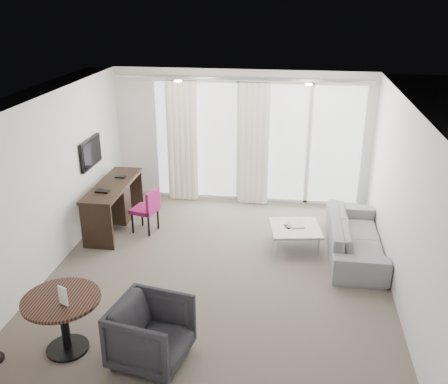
# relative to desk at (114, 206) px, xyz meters

# --- Properties ---
(floor) EXTENTS (5.00, 6.00, 0.00)m
(floor) POSITION_rel_desk_xyz_m (2.07, -1.35, -0.41)
(floor) COLOR #60574C
(floor) RESTS_ON ground
(ceiling) EXTENTS (5.00, 6.00, 0.00)m
(ceiling) POSITION_rel_desk_xyz_m (2.07, -1.35, 2.19)
(ceiling) COLOR white
(ceiling) RESTS_ON ground
(wall_left) EXTENTS (0.00, 6.00, 2.60)m
(wall_left) POSITION_rel_desk_xyz_m (-0.43, -1.35, 0.89)
(wall_left) COLOR silver
(wall_left) RESTS_ON ground
(wall_right) EXTENTS (0.00, 6.00, 2.60)m
(wall_right) POSITION_rel_desk_xyz_m (4.57, -1.35, 0.89)
(wall_right) COLOR silver
(wall_right) RESTS_ON ground
(wall_front) EXTENTS (5.00, 0.00, 2.60)m
(wall_front) POSITION_rel_desk_xyz_m (2.07, -4.35, 0.89)
(wall_front) COLOR silver
(wall_front) RESTS_ON ground
(window_panel) EXTENTS (4.00, 0.02, 2.38)m
(window_panel) POSITION_rel_desk_xyz_m (2.37, 1.63, 0.79)
(window_panel) COLOR white
(window_panel) RESTS_ON ground
(window_frame) EXTENTS (4.10, 0.06, 2.44)m
(window_frame) POSITION_rel_desk_xyz_m (2.37, 1.62, 0.79)
(window_frame) COLOR white
(window_frame) RESTS_ON ground
(curtain_left) EXTENTS (0.60, 0.20, 2.38)m
(curtain_left) POSITION_rel_desk_xyz_m (0.92, 1.47, 0.79)
(curtain_left) COLOR white
(curtain_left) RESTS_ON ground
(curtain_right) EXTENTS (0.60, 0.20, 2.38)m
(curtain_right) POSITION_rel_desk_xyz_m (2.32, 1.47, 0.79)
(curtain_right) COLOR white
(curtain_right) RESTS_ON ground
(curtain_track) EXTENTS (4.80, 0.04, 0.04)m
(curtain_track) POSITION_rel_desk_xyz_m (2.07, 1.47, 2.04)
(curtain_track) COLOR #B2B2B7
(curtain_track) RESTS_ON ceiling
(downlight_a) EXTENTS (0.12, 0.12, 0.02)m
(downlight_a) POSITION_rel_desk_xyz_m (1.17, 0.25, 2.18)
(downlight_a) COLOR #FFE0B2
(downlight_a) RESTS_ON ceiling
(downlight_b) EXTENTS (0.12, 0.12, 0.02)m
(downlight_b) POSITION_rel_desk_xyz_m (3.27, 0.25, 2.18)
(downlight_b) COLOR #FFE0B2
(downlight_b) RESTS_ON ceiling
(desk) EXTENTS (0.55, 1.77, 0.83)m
(desk) POSITION_rel_desk_xyz_m (0.00, 0.00, 0.00)
(desk) COLOR black
(desk) RESTS_ON floor
(tv) EXTENTS (0.05, 0.80, 0.50)m
(tv) POSITION_rel_desk_xyz_m (-0.38, 0.10, 0.94)
(tv) COLOR black
(tv) RESTS_ON wall_left
(desk_chair) EXTENTS (0.52, 0.50, 0.79)m
(desk_chair) POSITION_rel_desk_xyz_m (0.57, -0.07, -0.02)
(desk_chair) COLOR #8D1855
(desk_chair) RESTS_ON floor
(round_table) EXTENTS (1.06, 1.06, 0.71)m
(round_table) POSITION_rel_desk_xyz_m (0.56, -3.25, -0.06)
(round_table) COLOR #311B13
(round_table) RESTS_ON floor
(menu_card) EXTENTS (0.12, 0.07, 0.23)m
(menu_card) POSITION_rel_desk_xyz_m (0.65, -3.36, 0.31)
(menu_card) COLOR white
(menu_card) RESTS_ON round_table
(tub_armchair) EXTENTS (0.95, 0.94, 0.75)m
(tub_armchair) POSITION_rel_desk_xyz_m (1.61, -3.29, -0.04)
(tub_armchair) COLOR #242428
(tub_armchair) RESTS_ON floor
(coffee_table) EXTENTS (0.91, 0.91, 0.36)m
(coffee_table) POSITION_rel_desk_xyz_m (3.19, -0.29, -0.24)
(coffee_table) COLOR gray
(coffee_table) RESTS_ON floor
(remote) EXTENTS (0.10, 0.16, 0.02)m
(remote) POSITION_rel_desk_xyz_m (3.06, -0.29, -0.05)
(remote) COLOR black
(remote) RESTS_ON coffee_table
(magazine) EXTENTS (0.26, 0.30, 0.01)m
(magazine) POSITION_rel_desk_xyz_m (3.21, -0.20, -0.05)
(magazine) COLOR gray
(magazine) RESTS_ON coffee_table
(sofa) EXTENTS (0.82, 2.09, 0.61)m
(sofa) POSITION_rel_desk_xyz_m (4.15, -0.39, -0.11)
(sofa) COLOR slate
(sofa) RESTS_ON floor
(terrace_slab) EXTENTS (5.60, 3.00, 0.12)m
(terrace_slab) POSITION_rel_desk_xyz_m (2.37, 3.15, -0.47)
(terrace_slab) COLOR #4D4D50
(terrace_slab) RESTS_ON ground
(rattan_chair_a) EXTENTS (0.70, 0.70, 0.85)m
(rattan_chair_a) POSITION_rel_desk_xyz_m (2.60, 2.98, 0.01)
(rattan_chair_a) COLOR #53361E
(rattan_chair_a) RESTS_ON terrace_slab
(rattan_chair_b) EXTENTS (0.58, 0.58, 0.76)m
(rattan_chair_b) POSITION_rel_desk_xyz_m (4.14, 2.95, -0.04)
(rattan_chair_b) COLOR #53361E
(rattan_chair_b) RESTS_ON terrace_slab
(rattan_table) EXTENTS (0.44, 0.44, 0.44)m
(rattan_table) POSITION_rel_desk_xyz_m (3.95, 2.47, -0.19)
(rattan_table) COLOR #53361E
(rattan_table) RESTS_ON terrace_slab
(balustrade) EXTENTS (5.50, 0.06, 1.05)m
(balustrade) POSITION_rel_desk_xyz_m (2.37, 4.60, 0.09)
(balustrade) COLOR #B2B2B7
(balustrade) RESTS_ON terrace_slab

